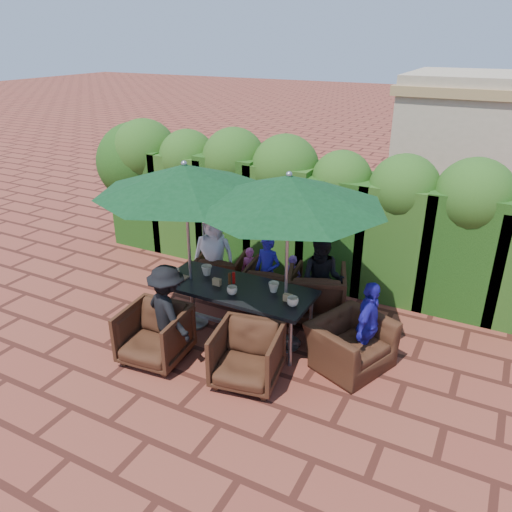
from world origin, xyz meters
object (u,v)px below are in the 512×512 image
at_px(umbrella_right, 289,191).
at_px(chair_far_mid, 272,284).
at_px(dining_table, 236,292).
at_px(chair_near_left, 154,332).
at_px(chair_far_left, 221,270).
at_px(chair_far_right, 316,291).
at_px(chair_near_right, 247,353).
at_px(chair_end_right, 351,337).
at_px(umbrella_left, 185,179).

distance_m(umbrella_right, chair_far_mid, 2.11).
relative_size(dining_table, chair_near_left, 2.66).
bearing_deg(chair_far_left, chair_near_left, 83.06).
distance_m(dining_table, chair_far_right, 1.30).
distance_m(dining_table, chair_near_right, 1.12).
distance_m(chair_far_left, chair_near_left, 2.08).
height_order(chair_far_left, chair_end_right, chair_end_right).
relative_size(umbrella_left, chair_far_right, 2.83).
bearing_deg(umbrella_left, chair_near_right, -30.87).
distance_m(dining_table, chair_far_left, 1.39).
bearing_deg(umbrella_right, chair_near_right, -95.14).
bearing_deg(dining_table, umbrella_left, -174.67).
bearing_deg(umbrella_left, chair_far_mid, 50.96).
relative_size(chair_far_right, chair_near_left, 1.06).
xyz_separation_m(dining_table, chair_far_left, (-0.88, 1.03, -0.31)).
xyz_separation_m(dining_table, chair_near_left, (-0.65, -1.03, -0.27)).
xyz_separation_m(umbrella_left, chair_far_mid, (0.82, 1.01, -1.81)).
height_order(umbrella_left, chair_near_right, umbrella_left).
bearing_deg(umbrella_left, chair_far_right, 34.25).
bearing_deg(chair_near_left, umbrella_left, 88.35).
bearing_deg(chair_far_mid, chair_end_right, 141.61).
xyz_separation_m(umbrella_right, chair_near_right, (-0.08, -0.94, -1.81)).
distance_m(chair_near_left, chair_end_right, 2.55).
relative_size(dining_table, chair_far_left, 2.95).
distance_m(chair_far_left, chair_near_right, 2.44).
relative_size(chair_far_right, chair_near_right, 1.08).
xyz_separation_m(umbrella_left, chair_near_left, (0.06, -0.97, -1.80)).
height_order(umbrella_right, chair_far_right, umbrella_right).
xyz_separation_m(chair_far_left, chair_near_left, (0.23, -2.06, 0.04)).
bearing_deg(umbrella_left, chair_near_left, -86.18).
height_order(umbrella_right, chair_end_right, umbrella_right).
distance_m(chair_far_mid, chair_near_left, 2.12).
height_order(umbrella_left, chair_end_right, umbrella_left).
relative_size(dining_table, umbrella_right, 0.88).
distance_m(umbrella_left, chair_near_right, 2.40).
xyz_separation_m(dining_table, chair_far_mid, (0.11, 0.94, -0.28)).
xyz_separation_m(umbrella_right, chair_end_right, (0.94, -0.03, -1.79)).
distance_m(dining_table, umbrella_left, 1.70).
bearing_deg(chair_far_mid, chair_far_right, 174.75).
xyz_separation_m(umbrella_left, chair_near_right, (1.36, -0.81, -1.81)).
bearing_deg(chair_near_right, umbrella_right, 74.62).
xyz_separation_m(umbrella_left, chair_far_left, (-0.17, 1.10, -1.84)).
bearing_deg(dining_table, chair_far_left, 130.55).
height_order(umbrella_left, umbrella_right, same).
height_order(umbrella_right, chair_far_mid, umbrella_right).
height_order(chair_near_left, chair_end_right, chair_end_right).
bearing_deg(chair_far_mid, chair_far_left, -12.81).
height_order(chair_far_left, chair_far_right, chair_far_right).
bearing_deg(chair_far_mid, dining_table, 75.57).
bearing_deg(chair_far_left, chair_end_right, 145.20).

